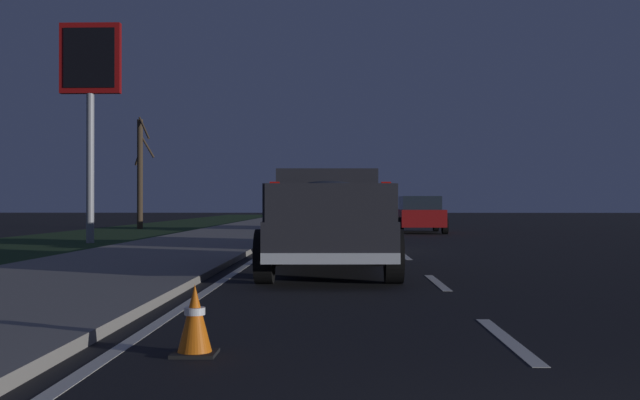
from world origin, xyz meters
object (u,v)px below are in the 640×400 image
(pickup_truck, at_px, (327,218))
(sedan_red, at_px, (419,214))
(sedan_blue, at_px, (337,214))
(traffic_cone_near, at_px, (195,320))
(bare_tree_far, at_px, (140,171))
(sedan_silver, at_px, (332,221))
(gas_price_sign, at_px, (90,78))

(pickup_truck, distance_m, sedan_red, 19.27)
(pickup_truck, relative_size, sedan_blue, 1.24)
(sedan_blue, bearing_deg, traffic_cone_near, 177.84)
(sedan_red, bearing_deg, sedan_blue, 71.95)
(sedan_red, bearing_deg, bare_tree_far, 70.77)
(sedan_silver, relative_size, bare_tree_far, 0.81)
(gas_price_sign, bearing_deg, bare_tree_far, 8.23)
(sedan_red, xyz_separation_m, gas_price_sign, (-8.87, 11.15, 4.38))
(sedan_red, distance_m, gas_price_sign, 14.91)
(sedan_red, bearing_deg, pickup_truck, 169.30)
(sedan_blue, xyz_separation_m, traffic_cone_near, (-27.55, 1.04, -0.50))
(gas_price_sign, relative_size, traffic_cone_near, 11.85)
(gas_price_sign, xyz_separation_m, bare_tree_far, (13.44, 1.94, -2.37))
(pickup_truck, xyz_separation_m, sedan_silver, (6.56, -0.02, -0.20))
(sedan_blue, height_order, sedan_red, same)
(sedan_blue, xyz_separation_m, gas_price_sign, (-10.01, 7.66, 4.38))
(pickup_truck, height_order, sedan_silver, pickup_truck)
(bare_tree_far, bearing_deg, pickup_truck, -157.95)
(sedan_blue, height_order, traffic_cone_near, sedan_blue)
(traffic_cone_near, bearing_deg, pickup_truck, -7.27)
(sedan_silver, xyz_separation_m, traffic_cone_near, (-14.04, 0.97, -0.50))
(sedan_silver, xyz_separation_m, sedan_blue, (13.51, -0.07, 0.00))
(gas_price_sign, distance_m, bare_tree_far, 13.79)
(gas_price_sign, bearing_deg, sedan_silver, -114.76)
(sedan_silver, height_order, sedan_blue, same)
(gas_price_sign, bearing_deg, sedan_blue, -37.41)
(pickup_truck, distance_m, sedan_silver, 6.56)
(sedan_blue, bearing_deg, sedan_red, -108.05)
(sedan_blue, relative_size, gas_price_sign, 0.64)
(traffic_cone_near, bearing_deg, sedan_red, -9.74)
(gas_price_sign, height_order, traffic_cone_near, gas_price_sign)
(sedan_blue, height_order, bare_tree_far, bare_tree_far)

